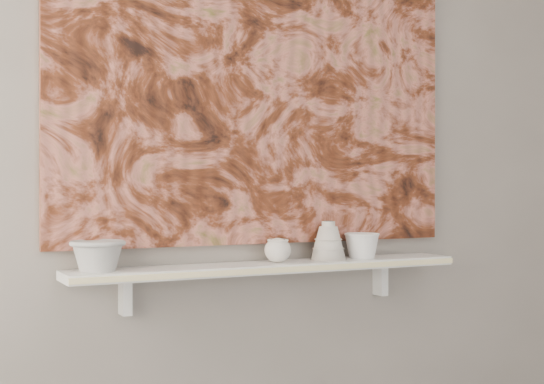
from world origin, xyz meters
TOP-DOWN VIEW (x-y plane):
  - wall_back at (0.00, 1.60)m, footprint 3.60×0.00m
  - shelf at (0.00, 1.51)m, footprint 1.40×0.18m
  - shelf_stripe at (0.00, 1.41)m, footprint 1.40×0.01m
  - bracket_left at (-0.49, 1.57)m, footprint 0.03×0.06m
  - bracket_right at (0.49, 1.57)m, footprint 0.03×0.06m
  - painting at (0.00, 1.59)m, footprint 1.50×0.02m
  - house_motif at (0.45, 1.57)m, footprint 0.09×0.00m
  - bowl_grey at (-0.59, 1.51)m, footprint 0.17×0.17m
  - cup_cream at (0.02, 1.51)m, footprint 0.11×0.11m
  - bell_vessel at (0.22, 1.51)m, footprint 0.13×0.13m
  - bowl_white at (0.36, 1.51)m, footprint 0.17×0.17m

SIDE VIEW (x-z plane):
  - bracket_left at x=-0.49m, z-range 0.78..0.90m
  - bracket_right at x=0.49m, z-range 0.78..0.90m
  - shelf at x=0.00m, z-range 0.90..0.93m
  - shelf_stripe at x=0.00m, z-range 0.91..0.92m
  - cup_cream at x=0.02m, z-range 0.93..1.01m
  - bowl_white at x=0.36m, z-range 0.93..1.02m
  - bowl_grey at x=-0.59m, z-range 0.93..1.03m
  - bell_vessel at x=0.22m, z-range 0.93..1.07m
  - house_motif at x=0.45m, z-range 1.19..1.27m
  - wall_back at x=0.00m, z-range -0.45..3.15m
  - painting at x=0.00m, z-range 0.99..2.09m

